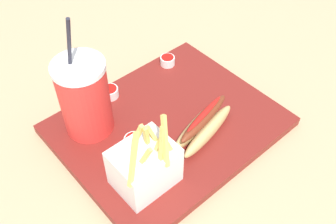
% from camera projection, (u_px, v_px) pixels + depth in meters
% --- Properties ---
extents(ground_plane, '(2.40, 2.40, 0.02)m').
position_uv_depth(ground_plane, '(168.00, 131.00, 0.83)').
color(ground_plane, tan).
extents(food_tray, '(0.43, 0.35, 0.02)m').
position_uv_depth(food_tray, '(168.00, 125.00, 0.81)').
color(food_tray, maroon).
rests_on(food_tray, ground_plane).
extents(soda_cup, '(0.10, 0.10, 0.26)m').
position_uv_depth(soda_cup, '(85.00, 97.00, 0.74)').
color(soda_cup, red).
rests_on(soda_cup, food_tray).
extents(fries_basket, '(0.11, 0.09, 0.16)m').
position_uv_depth(fries_basket, '(145.00, 166.00, 0.67)').
color(fries_basket, white).
rests_on(fries_basket, food_tray).
extents(hot_dog_1, '(0.17, 0.08, 0.06)m').
position_uv_depth(hot_dog_1, '(203.00, 125.00, 0.76)').
color(hot_dog_1, tan).
rests_on(hot_dog_1, food_tray).
extents(ketchup_cup_1, '(0.04, 0.04, 0.02)m').
position_uv_depth(ketchup_cup_1, '(110.00, 92.00, 0.85)').
color(ketchup_cup_1, white).
rests_on(ketchup_cup_1, food_tray).
extents(ketchup_cup_2, '(0.04, 0.04, 0.02)m').
position_uv_depth(ketchup_cup_2, '(135.00, 142.00, 0.76)').
color(ketchup_cup_2, white).
rests_on(ketchup_cup_2, food_tray).
extents(ketchup_cup_3, '(0.03, 0.03, 0.02)m').
position_uv_depth(ketchup_cup_3, '(167.00, 60.00, 0.92)').
color(ketchup_cup_3, white).
rests_on(ketchup_cup_3, food_tray).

